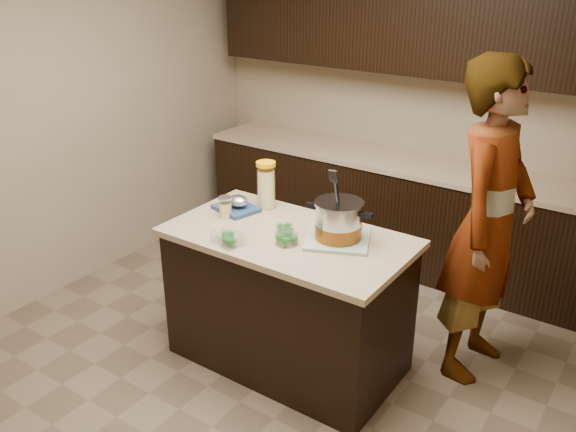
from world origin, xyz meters
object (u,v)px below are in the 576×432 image
object	(u,v)px
island	(288,299)
person	(489,224)
lemonade_pitcher	(266,187)
stock_pot	(338,222)

from	to	relation	value
island	person	bearing A→B (deg)	33.67
lemonade_pitcher	island	bearing A→B (deg)	-36.89
stock_pot	lemonade_pitcher	bearing A→B (deg)	155.77
island	person	xyz separation A→B (m)	(0.98, 0.65, 0.53)
island	lemonade_pitcher	bearing A→B (deg)	143.11
stock_pot	person	distance (m)	0.89
lemonade_pitcher	stock_pot	bearing A→B (deg)	-14.89
stock_pot	lemonade_pitcher	xyz separation A→B (m)	(-0.64, 0.17, 0.03)
island	lemonade_pitcher	world-z (taller)	lemonade_pitcher
island	person	distance (m)	1.29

